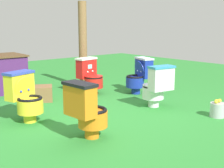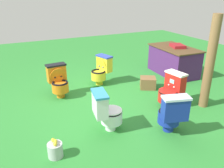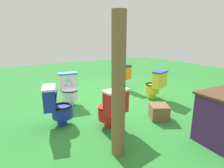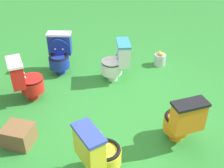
# 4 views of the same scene
# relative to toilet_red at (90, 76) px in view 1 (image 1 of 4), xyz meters

# --- Properties ---
(ground) EXTENTS (14.00, 14.00, 0.00)m
(ground) POSITION_rel_toilet_red_xyz_m (-0.86, -1.23, -0.37)
(ground) COLOR #2D8433
(toilet_red) EXTENTS (0.47, 0.55, 0.73)m
(toilet_red) POSITION_rel_toilet_red_xyz_m (0.00, 0.00, 0.00)
(toilet_red) COLOR red
(toilet_red) RESTS_ON ground
(toilet_orange) EXTENTS (0.52, 0.45, 0.73)m
(toilet_orange) POSITION_rel_toilet_red_xyz_m (-1.50, -1.94, 0.00)
(toilet_orange) COLOR orange
(toilet_orange) RESTS_ON ground
(toilet_yellow) EXTENTS (0.53, 0.59, 0.73)m
(toilet_yellow) POSITION_rel_toilet_red_xyz_m (-1.76, -0.79, 0.00)
(toilet_yellow) COLOR yellow
(toilet_yellow) RESTS_ON ground
(toilet_blue) EXTENTS (0.58, 0.52, 0.73)m
(toilet_blue) POSITION_rel_toilet_red_xyz_m (0.77, -0.61, 0.00)
(toilet_blue) COLOR #192D9E
(toilet_blue) RESTS_ON ground
(toilet_white) EXTENTS (0.48, 0.55, 0.73)m
(toilet_white) POSITION_rel_toilet_red_xyz_m (0.23, -1.54, 0.00)
(toilet_white) COLOR white
(toilet_white) RESTS_ON ground
(wooden_post) EXTENTS (0.18, 0.18, 1.87)m
(wooden_post) POSITION_rel_toilet_red_xyz_m (0.29, 0.65, 0.56)
(wooden_post) COLOR brown
(wooden_post) RESTS_ON ground
(small_crate) EXTENTS (0.47, 0.48, 0.27)m
(small_crate) POSITION_rel_toilet_red_xyz_m (-0.99, 0.13, -0.23)
(small_crate) COLOR brown
(small_crate) RESTS_ON ground
(lemon_bucket) EXTENTS (0.22, 0.22, 0.28)m
(lemon_bucket) POSITION_rel_toilet_red_xyz_m (0.53, -2.50, -0.25)
(lemon_bucket) COLOR #B7B7BF
(lemon_bucket) RESTS_ON ground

